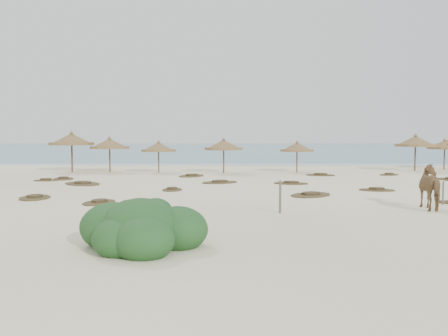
{
  "coord_description": "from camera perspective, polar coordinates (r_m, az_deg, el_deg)",
  "views": [
    {
      "loc": [
        -1.09,
        -20.72,
        2.95
      ],
      "look_at": [
        -1.3,
        5.0,
        1.15
      ],
      "focal_mm": 40.0,
      "sensor_mm": 36.0,
      "label": 1
    }
  ],
  "objects": [
    {
      "name": "scrub_10",
      "position": [
        36.96,
        18.36,
        -0.7
      ],
      "size": [
        1.93,
        1.78,
        0.16
      ],
      "rotation": [
        0.0,
        0.0,
        0.6
      ],
      "color": "brown",
      "rests_on": "ground"
    },
    {
      "name": "scrub_9",
      "position": [
        23.96,
        9.9,
        -3.01
      ],
      "size": [
        2.81,
        2.88,
        0.16
      ],
      "rotation": [
        0.0,
        0.0,
        0.84
      ],
      "color": "brown",
      "rests_on": "ground"
    },
    {
      "name": "scrub_13",
      "position": [
        29.63,
        -0.49,
        -1.61
      ],
      "size": [
        2.75,
        2.5,
        0.16
      ],
      "rotation": [
        0.0,
        0.0,
        0.56
      ],
      "color": "brown",
      "rests_on": "ground"
    },
    {
      "name": "palapa_0",
      "position": [
        39.79,
        -17.02,
        3.1
      ],
      "size": [
        4.15,
        4.15,
        3.15
      ],
      "rotation": [
        0.0,
        0.0,
        -0.28
      ],
      "color": "brown",
      "rests_on": "ground"
    },
    {
      "name": "fence_post_far",
      "position": [
        22.43,
        23.75,
        -2.63
      ],
      "size": [
        0.08,
        0.08,
        0.98
      ],
      "primitive_type": "cylinder",
      "rotation": [
        0.0,
        0.0,
        0.11
      ],
      "color": "#665E4D",
      "rests_on": "ground"
    },
    {
      "name": "scrub_1",
      "position": [
        29.95,
        -15.86,
        -1.7
      ],
      "size": [
        3.13,
        3.22,
        0.16
      ],
      "rotation": [
        0.0,
        0.0,
        2.29
      ],
      "color": "brown",
      "rests_on": "ground"
    },
    {
      "name": "scrub_7",
      "position": [
        35.43,
        10.96,
        -0.76
      ],
      "size": [
        2.29,
        1.76,
        0.16
      ],
      "rotation": [
        0.0,
        0.0,
        2.91
      ],
      "color": "brown",
      "rests_on": "ground"
    },
    {
      "name": "bush",
      "position": [
        12.99,
        -9.39,
        -6.95
      ],
      "size": [
        3.36,
        2.96,
        1.51
      ],
      "rotation": [
        0.0,
        0.0,
        -0.22
      ],
      "color": "#254E21",
      "rests_on": "ground"
    },
    {
      "name": "horse",
      "position": [
        20.92,
        22.84,
        -2.01
      ],
      "size": [
        0.99,
        2.08,
        1.74
      ],
      "primitive_type": "imported",
      "rotation": [
        0.0,
        0.0,
        3.12
      ],
      "color": "brown",
      "rests_on": "ground"
    },
    {
      "name": "scrub_6",
      "position": [
        33.55,
        -17.85,
        -1.15
      ],
      "size": [
        1.83,
        2.25,
        0.16
      ],
      "rotation": [
        0.0,
        0.0,
        1.9
      ],
      "color": "brown",
      "rests_on": "ground"
    },
    {
      "name": "fence_post_near",
      "position": [
        18.52,
        6.45,
        -3.29
      ],
      "size": [
        0.09,
        0.09,
        1.21
      ],
      "primitive_type": "cylinder",
      "rotation": [
        0.0,
        0.0,
        0.03
      ],
      "color": "#665E4D",
      "rests_on": "ground"
    },
    {
      "name": "scrub_0",
      "position": [
        24.17,
        -20.83,
        -3.15
      ],
      "size": [
        1.63,
        2.24,
        0.16
      ],
      "rotation": [
        0.0,
        0.0,
        1.71
      ],
      "color": "brown",
      "rests_on": "ground"
    },
    {
      "name": "scrub_3",
      "position": [
        29.29,
        7.66,
        -1.71
      ],
      "size": [
        2.31,
        1.81,
        0.16
      ],
      "rotation": [
        0.0,
        0.0,
        2.87
      ],
      "color": "brown",
      "rests_on": "ground"
    },
    {
      "name": "scrub_2",
      "position": [
        25.93,
        -5.94,
        -2.44
      ],
      "size": [
        1.08,
        1.6,
        0.16
      ],
      "rotation": [
        0.0,
        0.0,
        1.53
      ],
      "color": "brown",
      "rests_on": "ground"
    },
    {
      "name": "scrub_11",
      "position": [
        21.69,
        -14.05,
        -3.8
      ],
      "size": [
        1.62,
        2.11,
        0.16
      ],
      "rotation": [
        0.0,
        0.0,
        1.34
      ],
      "color": "brown",
      "rests_on": "ground"
    },
    {
      "name": "palapa_3",
      "position": [
        36.82,
        -0.04,
        2.6
      ],
      "size": [
        3.16,
        3.16,
        2.64
      ],
      "rotation": [
        0.0,
        0.0,
        -0.13
      ],
      "color": "brown",
      "rests_on": "ground"
    },
    {
      "name": "ground",
      "position": [
        20.95,
        3.44,
        -4.1
      ],
      "size": [
        160.0,
        160.0,
        0.0
      ],
      "primitive_type": "plane",
      "color": "#F8EDCC",
      "rests_on": "ground"
    },
    {
      "name": "palapa_4",
      "position": [
        37.98,
        8.34,
        2.34
      ],
      "size": [
        3.28,
        3.28,
        2.41
      ],
      "rotation": [
        0.0,
        0.0,
        0.33
      ],
      "color": "brown",
      "rests_on": "ground"
    },
    {
      "name": "ocean",
      "position": [
        95.77,
        1.11,
        2.24
      ],
      "size": [
        200.0,
        100.0,
        0.01
      ],
      "primitive_type": "cube",
      "color": "#275B76",
      "rests_on": "ground"
    },
    {
      "name": "scrub_15",
      "position": [
        34.18,
        -3.72,
        -0.87
      ],
      "size": [
        2.34,
        2.75,
        0.16
      ],
      "rotation": [
        0.0,
        0.0,
        1.15
      ],
      "color": "brown",
      "rests_on": "ground"
    },
    {
      "name": "palapa_2",
      "position": [
        37.49,
        -7.49,
        2.34
      ],
      "size": [
        3.23,
        3.23,
        2.43
      ],
      "rotation": [
        0.0,
        0.0,
        0.29
      ],
      "color": "brown",
      "rests_on": "ground"
    },
    {
      "name": "palapa_6",
      "position": [
        44.3,
        23.91,
        2.4
      ],
      "size": [
        3.08,
        3.08,
        2.55
      ],
      "rotation": [
        0.0,
        0.0,
        -0.14
      ],
      "color": "brown",
      "rests_on": "ground"
    },
    {
      "name": "palapa_1",
      "position": [
        38.62,
        -12.95,
        2.67
      ],
      "size": [
        3.05,
        3.05,
        2.74
      ],
      "rotation": [
        0.0,
        0.0,
        0.05
      ],
      "color": "brown",
      "rests_on": "ground"
    },
    {
      "name": "palapa_5",
      "position": [
        41.67,
        21.04,
        2.81
      ],
      "size": [
        3.8,
        3.8,
        2.94
      ],
      "rotation": [
        0.0,
        0.0,
        -0.24
      ],
      "color": "brown",
      "rests_on": "ground"
    },
    {
      "name": "foam_line",
      "position": [
        46.82,
        1.79,
        0.39
      ],
      "size": [
        70.0,
        0.6,
        0.01
      ],
      "primitive_type": "cube",
      "color": "white",
      "rests_on": "ground"
    },
    {
      "name": "scrub_8",
      "position": [
        32.8,
        -19.67,
        -1.3
      ],
      "size": [
        1.7,
        1.23,
        0.16
      ],
      "rotation": [
        0.0,
        0.0,
        0.14
      ],
      "color": "brown",
      "rests_on": "ground"
    },
    {
      "name": "scrub_4",
      "position": [
        26.84,
        17.05,
        -2.37
      ],
      "size": [
        2.06,
        1.59,
        0.16
      ],
      "rotation": [
        0.0,
        0.0,
        2.89
      ],
      "color": "brown",
      "rests_on": "ground"
    }
  ]
}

